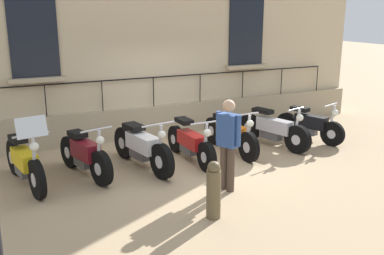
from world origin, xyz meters
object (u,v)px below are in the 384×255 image
Objects in this scene: motorcycle_yellow at (25,163)px; motorcycle_maroon at (85,156)px; motorcycle_white at (142,147)px; pedestrian_standing at (228,140)px; bollard at (214,190)px; motorcycle_silver at (273,130)px; motorcycle_black at (310,125)px; motorcycle_orange at (230,135)px; motorcycle_red at (191,143)px.

motorcycle_maroon is (-0.03, 1.12, -0.03)m from motorcycle_yellow.
motorcycle_white is 2.11m from pedestrian_standing.
motorcycle_white is at bearing 90.10° from motorcycle_yellow.
motorcycle_yellow is at bearing -135.91° from bollard.
motorcycle_black is (-0.00, 1.11, -0.01)m from motorcycle_silver.
motorcycle_orange reaches higher than bollard.
motorcycle_yellow is 0.99× the size of motorcycle_orange.
motorcycle_white reaches higher than motorcycle_silver.
motorcycle_white is 1.09m from motorcycle_red.
motorcycle_yellow is 1.05× the size of motorcycle_silver.
motorcycle_orange is (-0.12, 2.17, -0.02)m from motorcycle_white.
pedestrian_standing is (1.89, -1.15, 0.53)m from motorcycle_orange.
motorcycle_black is (-0.14, 3.35, 0.00)m from motorcycle_red.
motorcycle_silver is 1.11m from motorcycle_black.
pedestrian_standing is at bearing -61.44° from motorcycle_black.
motorcycle_maroon is 0.94× the size of motorcycle_silver.
motorcycle_silver is (-0.08, 3.33, -0.03)m from motorcycle_white.
motorcycle_red is at bearing 162.63° from bollard.
motorcycle_maroon reaches higher than motorcycle_silver.
pedestrian_standing is at bearing -2.19° from motorcycle_red.
motorcycle_orange is 1.29× the size of pedestrian_standing.
bollard is 1.25m from pedestrian_standing.
motorcycle_maroon is at bearing 91.61° from motorcycle_yellow.
motorcycle_red reaches higher than bollard.
motorcycle_orange is (-0.12, 4.46, -0.03)m from motorcycle_yellow.
motorcycle_silver is (-0.09, 5.62, -0.04)m from motorcycle_yellow.
motorcycle_orange is (-0.17, 1.08, 0.02)m from motorcycle_red.
motorcycle_maroon reaches higher than motorcycle_black.
motorcycle_white is at bearing -88.55° from motorcycle_silver.
motorcycle_red is at bearing 87.26° from motorcycle_white.
motorcycle_silver is at bearing 90.72° from motorcycle_maroon.
motorcycle_maroon reaches higher than motorcycle_orange.
motorcycle_silver is at bearing -89.87° from motorcycle_black.
motorcycle_maroon is at bearing -89.39° from motorcycle_black.
motorcycle_orange reaches higher than motorcycle_red.
motorcycle_black is at bearing 91.12° from motorcycle_white.
motorcycle_silver is at bearing 88.42° from motorcycle_orange.
motorcycle_red is at bearing 89.19° from motorcycle_yellow.
motorcycle_red is 3.35m from motorcycle_black.
motorcycle_black is at bearing 90.61° from motorcycle_maroon.
motorcycle_yellow is 1.28× the size of pedestrian_standing.
motorcycle_maroon is at bearing -129.38° from pedestrian_standing.
pedestrian_standing reaches higher than motorcycle_orange.
bollard is at bearing 5.87° from motorcycle_white.
bollard is at bearing -34.41° from motorcycle_orange.
motorcycle_silver reaches higher than motorcycle_red.
motorcycle_red is at bearing 177.81° from pedestrian_standing.
motorcycle_yellow is 6.73m from motorcycle_black.
motorcycle_orange is at bearing 145.59° from bollard.
pedestrian_standing is (1.80, 2.19, 0.53)m from motorcycle_maroon.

